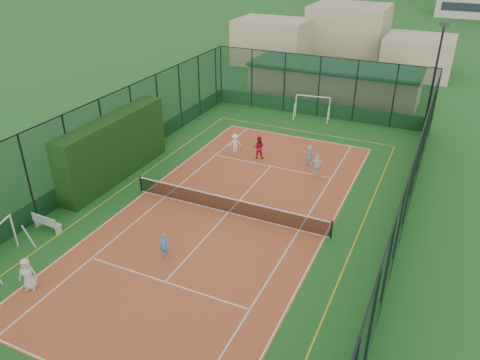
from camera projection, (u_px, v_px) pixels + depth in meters
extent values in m
plane|color=#205F23|center=(228.00, 213.00, 25.88)|extent=(300.00, 300.00, 0.00)
cube|color=#A94D25|center=(228.00, 213.00, 25.88)|extent=(11.17, 23.97, 0.01)
cube|color=black|center=(114.00, 148.00, 28.82)|extent=(1.35, 8.99, 3.93)
imported|color=white|center=(28.00, 274.00, 20.04)|extent=(0.90, 0.80, 1.54)
imported|color=#4E98DF|center=(164.00, 246.00, 22.01)|extent=(0.56, 0.46, 1.32)
imported|color=white|center=(235.00, 143.00, 32.67)|extent=(1.00, 0.90, 1.35)
imported|color=white|center=(317.00, 166.00, 29.37)|extent=(0.91, 0.48, 1.49)
imported|color=silver|center=(309.00, 155.00, 30.90)|extent=(1.29, 0.47, 1.37)
imported|color=#AE1228|center=(259.00, 147.00, 31.77)|extent=(0.88, 0.76, 1.58)
sphere|color=#CCE033|center=(239.00, 194.00, 27.61)|extent=(0.07, 0.07, 0.07)
sphere|color=#CCE033|center=(279.00, 217.00, 25.43)|extent=(0.07, 0.07, 0.07)
sphere|color=#CCE033|center=(261.00, 201.00, 26.96)|extent=(0.07, 0.07, 0.07)
sphere|color=#CCE033|center=(273.00, 215.00, 25.55)|extent=(0.07, 0.07, 0.07)
sphere|color=#CCE033|center=(284.00, 207.00, 26.33)|extent=(0.07, 0.07, 0.07)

